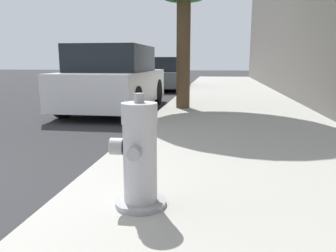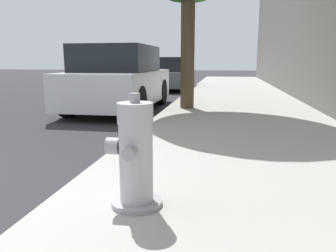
% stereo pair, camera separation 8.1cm
% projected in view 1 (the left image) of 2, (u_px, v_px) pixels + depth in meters
% --- Properties ---
extents(sidewalk_slab, '(3.17, 40.00, 0.14)m').
position_uv_depth(sidewalk_slab, '(274.00, 231.00, 2.11)').
color(sidewalk_slab, '#A8A59E').
rests_on(sidewalk_slab, ground_plane).
extents(fire_hydrant, '(0.39, 0.38, 0.80)m').
position_uv_depth(fire_hydrant, '(139.00, 157.00, 2.26)').
color(fire_hydrant, '#97979C').
rests_on(fire_hydrant, sidewalk_slab).
extents(parked_car_near, '(1.72, 3.83, 1.50)m').
position_uv_depth(parked_car_near, '(115.00, 80.00, 7.65)').
color(parked_car_near, silver).
rests_on(parked_car_near, ground_plane).
extents(parked_car_mid, '(1.88, 4.43, 1.30)m').
position_uv_depth(parked_car_mid, '(162.00, 74.00, 13.69)').
color(parked_car_mid, '#4C5156').
rests_on(parked_car_mid, ground_plane).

